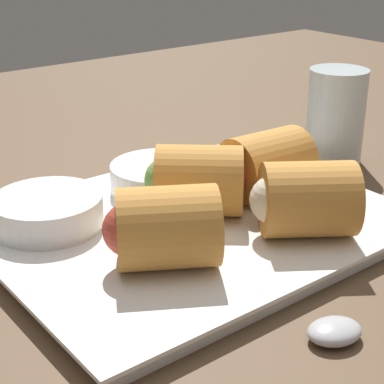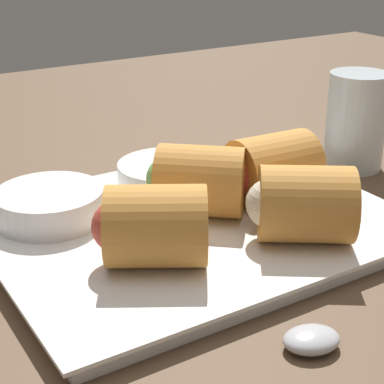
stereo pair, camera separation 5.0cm
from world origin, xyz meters
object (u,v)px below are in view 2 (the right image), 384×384
Objects in this scene: drinking_glass at (356,121)px; spoon at (347,333)px; dipping_bowl_near at (167,175)px; dipping_bowl_far at (50,204)px; serving_plate at (192,226)px.

spoon is at bearing -135.32° from drinking_glass.
dipping_bowl_near is 21.62cm from drinking_glass.
dipping_bowl_far is at bearing 177.36° from drinking_glass.
serving_plate reaches higher than spoon.
drinking_glass reaches higher than spoon.
serving_plate is at bearing -101.30° from dipping_bowl_near.
serving_plate is 17.53cm from spoon.
dipping_bowl_near is (1.28, 6.42, 2.12)cm from serving_plate.
dipping_bowl_far is at bearing -177.84° from dipping_bowl_near.
dipping_bowl_far is 32.75cm from drinking_glass.
dipping_bowl_far is at bearing 148.89° from serving_plate.
serving_plate is 3.26× the size of drinking_glass.
dipping_bowl_near is 1.00× the size of dipping_bowl_far.
spoon is (0.45, -17.52, -0.21)cm from serving_plate.
dipping_bowl_far is 25.81cm from spoon.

